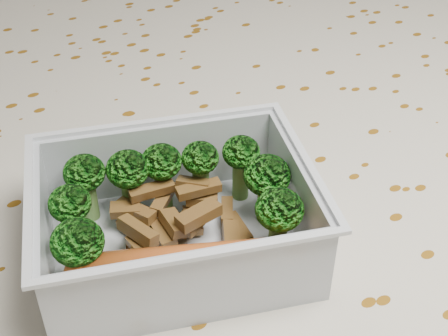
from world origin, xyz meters
TOP-DOWN VIEW (x-y plane):
  - dining_table at (0.00, 0.00)m, footprint 1.40×0.90m
  - tablecloth at (0.00, 0.00)m, footprint 1.46×0.96m
  - lunch_container at (-0.05, -0.03)m, footprint 0.20×0.18m
  - broccoli_florets at (-0.05, -0.01)m, footprint 0.15×0.12m
  - meat_pile at (-0.05, -0.02)m, footprint 0.10×0.07m
  - sausage at (-0.06, -0.06)m, footprint 0.13×0.08m

SIDE VIEW (x-z plane):
  - dining_table at x=0.00m, z-range 0.29..1.04m
  - tablecloth at x=0.00m, z-range 0.62..0.81m
  - meat_pile at x=-0.05m, z-range 0.76..0.79m
  - lunch_container at x=-0.05m, z-range 0.75..0.80m
  - sausage at x=-0.06m, z-range 0.77..0.79m
  - broccoli_florets at x=-0.05m, z-range 0.77..0.82m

